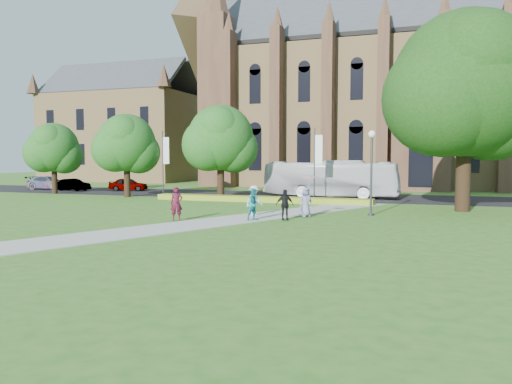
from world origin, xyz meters
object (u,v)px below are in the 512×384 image
at_px(tour_coach, 331,179).
at_px(car_2, 49,183).
at_px(large_tree, 466,85).
at_px(car_0, 128,184).
at_px(pedestrian_0, 177,204).
at_px(streetlamp, 371,162).
at_px(car_1, 73,185).

height_order(tour_coach, car_2, tour_coach).
height_order(large_tree, car_0, large_tree).
bearing_deg(car_0, car_2, 81.49).
relative_size(car_0, pedestrian_0, 2.12).
xyz_separation_m(streetlamp, car_1, (-32.65, 12.60, -2.64)).
bearing_deg(car_0, large_tree, -121.02).
height_order(tour_coach, car_1, tour_coach).
bearing_deg(streetlamp, car_0, 151.91).
bearing_deg(tour_coach, car_2, 91.94).
bearing_deg(car_2, car_1, -105.53).
bearing_deg(car_2, pedestrian_0, -130.12).
distance_m(car_1, pedestrian_0, 29.43).
height_order(car_0, car_1, car_0).
distance_m(car_1, car_2, 4.06).
relative_size(streetlamp, pedestrian_0, 2.75).
bearing_deg(tour_coach, streetlamp, -155.68).
relative_size(car_1, pedestrian_0, 2.02).
xyz_separation_m(car_0, pedestrian_0, (16.88, -20.67, 0.28)).
distance_m(large_tree, car_1, 39.76).
relative_size(streetlamp, car_1, 1.36).
distance_m(car_0, car_2, 9.71).
bearing_deg(tour_coach, pedestrian_0, 167.99).
height_order(large_tree, tour_coach, large_tree).
bearing_deg(pedestrian_0, car_0, 102.49).
bearing_deg(large_tree, pedestrian_0, -145.33).
height_order(car_1, pedestrian_0, pedestrian_0).
relative_size(streetlamp, car_2, 1.05).
relative_size(tour_coach, car_2, 2.37).
bearing_deg(large_tree, streetlamp, -140.71).
xyz_separation_m(car_2, pedestrian_0, (26.54, -19.73, 0.25)).
height_order(streetlamp, tour_coach, streetlamp).
height_order(car_0, pedestrian_0, pedestrian_0).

